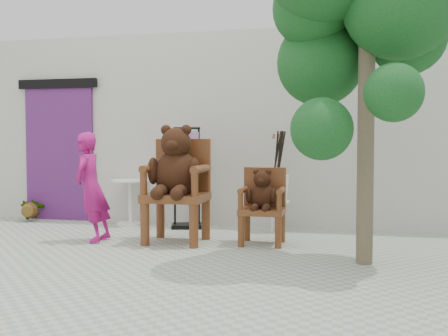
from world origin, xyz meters
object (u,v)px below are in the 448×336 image
object	(u,v)px
person	(91,187)
cafe_table	(130,196)
tree	(372,6)
chair_small	(263,199)
chair_big	(177,175)
stool_bucket	(278,187)
display_stand	(187,189)

from	to	relation	value
person	cafe_table	size ratio (longest dim) A/B	2.01
tree	person	bearing A→B (deg)	172.68
chair_small	cafe_table	distance (m)	2.51
cafe_table	tree	bearing A→B (deg)	-27.88
person	chair_big	bearing A→B (deg)	100.24
chair_small	person	xyz separation A→B (m)	(-2.20, -0.33, 0.13)
chair_big	stool_bucket	distance (m)	1.60
stool_bucket	tree	xyz separation A→B (m)	(1.18, -1.71, 2.07)
chair_small	cafe_table	world-z (taller)	chair_small
chair_big	cafe_table	size ratio (longest dim) A/B	2.15
cafe_table	person	bearing A→B (deg)	-87.50
display_stand	stool_bucket	size ratio (longest dim) A/B	1.04
stool_bucket	tree	bearing A→B (deg)	-55.27
display_stand	tree	bearing A→B (deg)	-49.27
cafe_table	display_stand	xyz separation A→B (m)	(0.96, -0.13, 0.14)
cafe_table	stool_bucket	bearing A→B (deg)	-3.82
cafe_table	display_stand	bearing A→B (deg)	-7.56
display_stand	tree	xyz separation A→B (m)	(2.56, -1.74, 2.13)
chair_big	tree	world-z (taller)	tree
chair_big	chair_small	distance (m)	1.15
person	stool_bucket	bearing A→B (deg)	118.47
chair_big	stool_bucket	size ratio (longest dim) A/B	1.04
chair_big	cafe_table	xyz separation A→B (m)	(-1.16, 1.21, -0.43)
stool_bucket	display_stand	bearing A→B (deg)	178.81
display_stand	stool_bucket	distance (m)	1.38
person	tree	size ratio (longest dim) A/B	0.38
person	cafe_table	distance (m)	1.45
chair_big	display_stand	size ratio (longest dim) A/B	1.00
chair_big	person	distance (m)	1.13
chair_big	chair_small	bearing A→B (deg)	6.12
chair_small	stool_bucket	size ratio (longest dim) A/B	0.66
tree	display_stand	bearing A→B (deg)	145.87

